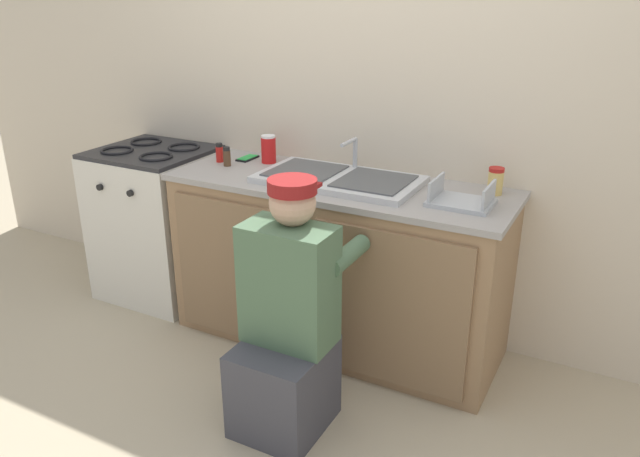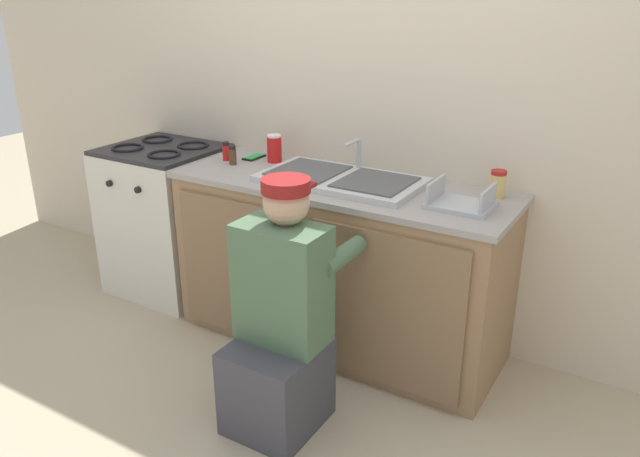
{
  "view_description": "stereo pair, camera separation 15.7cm",
  "coord_description": "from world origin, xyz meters",
  "views": [
    {
      "loc": [
        1.31,
        -2.37,
        1.82
      ],
      "look_at": [
        0.0,
        0.1,
        0.72
      ],
      "focal_mm": 35.0,
      "sensor_mm": 36.0,
      "label": 1
    },
    {
      "loc": [
        1.44,
        -2.29,
        1.82
      ],
      "look_at": [
        0.0,
        0.1,
        0.72
      ],
      "focal_mm": 35.0,
      "sensor_mm": 36.0,
      "label": 2
    }
  ],
  "objects": [
    {
      "name": "countertop",
      "position": [
        0.0,
        0.3,
        0.88
      ],
      "size": [
        1.75,
        0.62,
        0.03
      ],
      "primitive_type": "cube",
      "color": "#9E9993",
      "rests_on": "counter_cabinet"
    },
    {
      "name": "stove_range",
      "position": [
        -1.22,
        0.3,
        0.46
      ],
      "size": [
        0.65,
        0.62,
        0.93
      ],
      "color": "silver",
      "rests_on": "ground_plane"
    },
    {
      "name": "dish_rack_tray",
      "position": [
        0.63,
        0.25,
        0.92
      ],
      "size": [
        0.28,
        0.22,
        0.11
      ],
      "color": "#B2B7BC",
      "rests_on": "countertop"
    },
    {
      "name": "ground_plane",
      "position": [
        0.0,
        0.0,
        0.0
      ],
      "size": [
        12.0,
        12.0,
        0.0
      ],
      "primitive_type": "plane",
      "color": "tan"
    },
    {
      "name": "soda_cup_red",
      "position": [
        -0.5,
        0.45,
        0.97
      ],
      "size": [
        0.08,
        0.08,
        0.15
      ],
      "color": "red",
      "rests_on": "countertop"
    },
    {
      "name": "counter_cabinet",
      "position": [
        0.0,
        0.29,
        0.43
      ],
      "size": [
        1.71,
        0.62,
        0.86
      ],
      "color": "#997551",
      "rests_on": "ground_plane"
    },
    {
      "name": "spice_bottle_red",
      "position": [
        -0.75,
        0.33,
        0.95
      ],
      "size": [
        0.04,
        0.04,
        0.1
      ],
      "color": "red",
      "rests_on": "countertop"
    },
    {
      "name": "cell_phone",
      "position": [
        -0.65,
        0.45,
        0.9
      ],
      "size": [
        0.07,
        0.14,
        0.01
      ],
      "color": "black",
      "rests_on": "countertop"
    },
    {
      "name": "condiment_jar",
      "position": [
        0.73,
        0.47,
        0.96
      ],
      "size": [
        0.07,
        0.07,
        0.13
      ],
      "color": "#DBB760",
      "rests_on": "countertop"
    },
    {
      "name": "plumber_person",
      "position": [
        0.12,
        -0.42,
        0.46
      ],
      "size": [
        0.42,
        0.61,
        1.1
      ],
      "color": "#3F3F47",
      "rests_on": "ground_plane"
    },
    {
      "name": "spice_bottle_pepper",
      "position": [
        -0.66,
        0.28,
        0.95
      ],
      "size": [
        0.04,
        0.04,
        0.1
      ],
      "color": "#513823",
      "rests_on": "countertop"
    },
    {
      "name": "back_wall",
      "position": [
        0.0,
        0.65,
        1.25
      ],
      "size": [
        6.0,
        0.1,
        2.5
      ],
      "primitive_type": "cube",
      "color": "beige",
      "rests_on": "ground_plane"
    },
    {
      "name": "sink_double_basin",
      "position": [
        0.0,
        0.3,
        0.91
      ],
      "size": [
        0.8,
        0.44,
        0.19
      ],
      "color": "silver",
      "rests_on": "countertop"
    }
  ]
}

